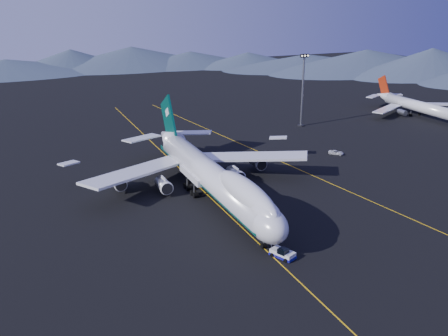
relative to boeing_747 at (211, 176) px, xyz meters
name	(u,v)px	position (x,y,z in m)	size (l,w,h in m)	color
ground	(211,199)	(0.00, -0.03, -5.81)	(500.00, 500.00, 0.00)	black
taxiway_line_main	(211,199)	(0.00, -0.03, -5.80)	(0.25, 220.00, 0.01)	#EBAF0D
taxiway_line_side	(298,169)	(30.00, 9.97, -5.80)	(0.25, 200.00, 0.01)	#EBAF0D
boeing_747	(211,176)	(0.00, 0.00, 0.00)	(59.62, 72.43, 19.37)	silver
pushback_tug	(283,254)	(1.58, -31.02, -5.17)	(4.06, 5.25, 2.04)	silver
second_jet	(417,106)	(106.60, 46.72, -1.76)	(41.68, 47.09, 13.40)	silver
service_van	(336,152)	(47.52, 17.10, -5.19)	(2.07, 4.48, 1.25)	silver
floodlight_mast	(303,90)	(56.17, 51.18, 7.37)	(3.21, 2.41, 26.01)	black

